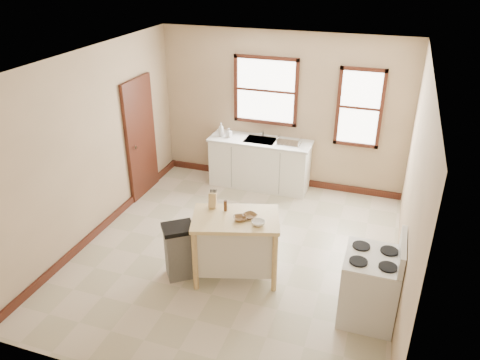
{
  "coord_description": "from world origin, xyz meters",
  "views": [
    {
      "loc": [
        1.87,
        -5.36,
        4.03
      ],
      "look_at": [
        -0.08,
        0.4,
        1.0
      ],
      "focal_mm": 35.0,
      "sensor_mm": 36.0,
      "label": 1
    }
  ],
  "objects_px": {
    "knife_block": "(213,201)",
    "dish_rack": "(289,141)",
    "bowl_a": "(240,218)",
    "soap_bottle_a": "(221,130)",
    "bowl_b": "(250,216)",
    "gas_stove": "(371,278)",
    "kitchen_island": "(236,247)",
    "trash_bin": "(179,251)",
    "bowl_c": "(258,223)",
    "soap_bottle_b": "(229,133)",
    "pepper_grinder": "(225,206)"
  },
  "relations": [
    {
      "from": "gas_stove",
      "to": "trash_bin",
      "type": "bearing_deg",
      "value": -179.86
    },
    {
      "from": "kitchen_island",
      "to": "soap_bottle_b",
      "type": "bearing_deg",
      "value": 94.74
    },
    {
      "from": "soap_bottle_a",
      "to": "kitchen_island",
      "type": "bearing_deg",
      "value": -84.98
    },
    {
      "from": "kitchen_island",
      "to": "gas_stove",
      "type": "xyz_separation_m",
      "value": [
        1.76,
        -0.24,
        0.11
      ]
    },
    {
      "from": "knife_block",
      "to": "pepper_grinder",
      "type": "distance_m",
      "value": 0.19
    },
    {
      "from": "knife_block",
      "to": "gas_stove",
      "type": "xyz_separation_m",
      "value": [
        2.13,
        -0.39,
        -0.45
      ]
    },
    {
      "from": "soap_bottle_a",
      "to": "bowl_b",
      "type": "relative_size",
      "value": 1.43
    },
    {
      "from": "dish_rack",
      "to": "bowl_a",
      "type": "distance_m",
      "value": 2.71
    },
    {
      "from": "knife_block",
      "to": "bowl_a",
      "type": "xyz_separation_m",
      "value": [
        0.45,
        -0.18,
        -0.08
      ]
    },
    {
      "from": "soap_bottle_a",
      "to": "gas_stove",
      "type": "relative_size",
      "value": 0.22
    },
    {
      "from": "bowl_a",
      "to": "gas_stove",
      "type": "height_order",
      "value": "gas_stove"
    },
    {
      "from": "soap_bottle_b",
      "to": "kitchen_island",
      "type": "bearing_deg",
      "value": -52.16
    },
    {
      "from": "soap_bottle_b",
      "to": "trash_bin",
      "type": "xyz_separation_m",
      "value": [
        0.33,
        -2.87,
        -0.62
      ]
    },
    {
      "from": "kitchen_island",
      "to": "bowl_c",
      "type": "height_order",
      "value": "bowl_c"
    },
    {
      "from": "dish_rack",
      "to": "gas_stove",
      "type": "distance_m",
      "value": 3.39
    },
    {
      "from": "kitchen_island",
      "to": "pepper_grinder",
      "type": "distance_m",
      "value": 0.57
    },
    {
      "from": "knife_block",
      "to": "trash_bin",
      "type": "height_order",
      "value": "knife_block"
    },
    {
      "from": "soap_bottle_b",
      "to": "bowl_b",
      "type": "bearing_deg",
      "value": -48.46
    },
    {
      "from": "bowl_a",
      "to": "bowl_c",
      "type": "xyz_separation_m",
      "value": [
        0.25,
        -0.04,
        0.01
      ]
    },
    {
      "from": "dish_rack",
      "to": "kitchen_island",
      "type": "distance_m",
      "value": 2.72
    },
    {
      "from": "soap_bottle_b",
      "to": "bowl_b",
      "type": "height_order",
      "value": "soap_bottle_b"
    },
    {
      "from": "pepper_grinder",
      "to": "trash_bin",
      "type": "bearing_deg",
      "value": -145.61
    },
    {
      "from": "kitchen_island",
      "to": "bowl_a",
      "type": "relative_size",
      "value": 6.51
    },
    {
      "from": "knife_block",
      "to": "dish_rack",
      "type": "bearing_deg",
      "value": 67.93
    },
    {
      "from": "kitchen_island",
      "to": "pepper_grinder",
      "type": "relative_size",
      "value": 7.45
    },
    {
      "from": "soap_bottle_a",
      "to": "bowl_c",
      "type": "relative_size",
      "value": 1.47
    },
    {
      "from": "bowl_c",
      "to": "bowl_b",
      "type": "bearing_deg",
      "value": 137.84
    },
    {
      "from": "gas_stove",
      "to": "bowl_a",
      "type": "bearing_deg",
      "value": 173.14
    },
    {
      "from": "soap_bottle_a",
      "to": "bowl_a",
      "type": "distance_m",
      "value": 2.96
    },
    {
      "from": "dish_rack",
      "to": "knife_block",
      "type": "bearing_deg",
      "value": -76.42
    },
    {
      "from": "dish_rack",
      "to": "knife_block",
      "type": "relative_size",
      "value": 2.06
    },
    {
      "from": "soap_bottle_b",
      "to": "pepper_grinder",
      "type": "distance_m",
      "value": 2.65
    },
    {
      "from": "soap_bottle_a",
      "to": "knife_block",
      "type": "bearing_deg",
      "value": -91.1
    },
    {
      "from": "bowl_a",
      "to": "bowl_b",
      "type": "distance_m",
      "value": 0.14
    },
    {
      "from": "soap_bottle_b",
      "to": "bowl_a",
      "type": "relative_size",
      "value": 1.01
    },
    {
      "from": "knife_block",
      "to": "trash_bin",
      "type": "xyz_separation_m",
      "value": [
        -0.34,
        -0.39,
        -0.62
      ]
    },
    {
      "from": "bowl_b",
      "to": "bowl_a",
      "type": "bearing_deg",
      "value": -135.64
    },
    {
      "from": "bowl_b",
      "to": "bowl_c",
      "type": "height_order",
      "value": "bowl_c"
    },
    {
      "from": "soap_bottle_a",
      "to": "gas_stove",
      "type": "distance_m",
      "value": 4.15
    },
    {
      "from": "dish_rack",
      "to": "kitchen_island",
      "type": "bearing_deg",
      "value": -67.96
    },
    {
      "from": "bowl_c",
      "to": "pepper_grinder",
      "type": "bearing_deg",
      "value": 158.97
    },
    {
      "from": "bowl_c",
      "to": "trash_bin",
      "type": "relative_size",
      "value": 0.22
    },
    {
      "from": "bowl_a",
      "to": "soap_bottle_a",
      "type": "bearing_deg",
      "value": 115.42
    },
    {
      "from": "bowl_c",
      "to": "soap_bottle_b",
      "type": "bearing_deg",
      "value": 116.81
    },
    {
      "from": "kitchen_island",
      "to": "bowl_a",
      "type": "height_order",
      "value": "bowl_a"
    },
    {
      "from": "pepper_grinder",
      "to": "bowl_b",
      "type": "bearing_deg",
      "value": -8.99
    },
    {
      "from": "soap_bottle_a",
      "to": "bowl_b",
      "type": "distance_m",
      "value": 2.92
    },
    {
      "from": "bowl_a",
      "to": "knife_block",
      "type": "bearing_deg",
      "value": 157.58
    },
    {
      "from": "knife_block",
      "to": "bowl_a",
      "type": "bearing_deg",
      "value": -34.5
    },
    {
      "from": "soap_bottle_b",
      "to": "trash_bin",
      "type": "relative_size",
      "value": 0.22
    }
  ]
}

